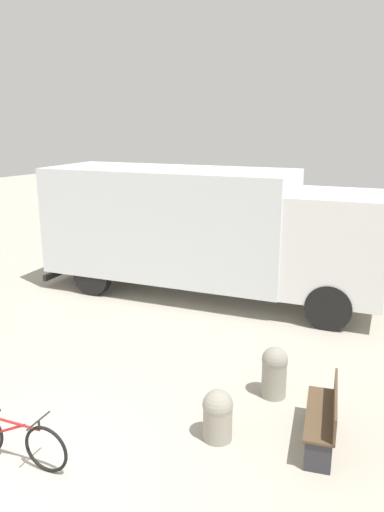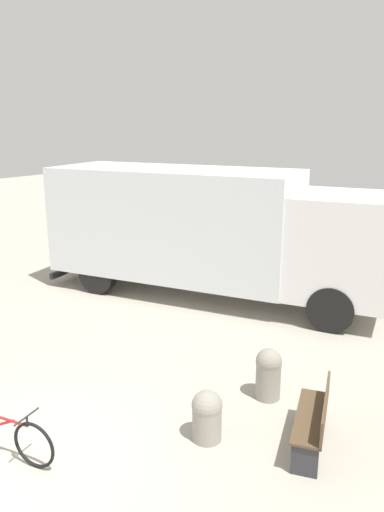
# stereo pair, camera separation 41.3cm
# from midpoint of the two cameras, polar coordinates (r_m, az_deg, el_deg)

# --- Properties ---
(ground_plane) EXTENTS (60.00, 60.00, 0.00)m
(ground_plane) POSITION_cam_midpoint_polar(r_m,az_deg,el_deg) (7.41, -18.80, -21.78)
(ground_plane) COLOR #A8A091
(delivery_truck) EXTENTS (8.85, 3.95, 3.22)m
(delivery_truck) POSITION_cam_midpoint_polar(r_m,az_deg,el_deg) (12.56, 2.79, 3.30)
(delivery_truck) COLOR silver
(delivery_truck) RESTS_ON ground
(park_bench) EXTENTS (0.79, 1.46, 0.81)m
(park_bench) POSITION_cam_midpoint_polar(r_m,az_deg,el_deg) (7.40, 15.56, -17.39)
(park_bench) COLOR brown
(park_bench) RESTS_ON ground
(bicycle_far) EXTENTS (1.66, 0.48, 0.74)m
(bicycle_far) POSITION_cam_midpoint_polar(r_m,az_deg,el_deg) (7.39, -19.18, -18.63)
(bicycle_far) COLOR black
(bicycle_far) RESTS_ON ground
(bollard_near_bench) EXTENTS (0.44, 0.44, 0.75)m
(bollard_near_bench) POSITION_cam_midpoint_polar(r_m,az_deg,el_deg) (7.33, 3.41, -17.63)
(bollard_near_bench) COLOR gray
(bollard_near_bench) RESTS_ON ground
(bollard_far_bench) EXTENTS (0.42, 0.42, 0.86)m
(bollard_far_bench) POSITION_cam_midpoint_polar(r_m,az_deg,el_deg) (8.36, 10.17, -12.93)
(bollard_far_bench) COLOR gray
(bollard_far_bench) RESTS_ON ground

